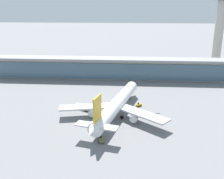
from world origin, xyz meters
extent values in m
plane|color=slate|center=(0.00, 0.00, 0.00)|extent=(1200.00, 1200.00, 0.00)
cylinder|color=white|center=(3.41, 0.96, 5.77)|extent=(19.81, 57.47, 6.08)
cone|color=white|center=(10.94, 31.33, 5.77)|extent=(7.11, 6.75, 5.96)
cone|color=white|center=(-4.06, -29.10, 6.38)|extent=(6.93, 7.82, 5.48)
cube|color=black|center=(10.10, 27.95, 6.83)|extent=(5.04, 3.54, 0.73)
cube|color=#B7BABF|center=(-10.60, -1.02, 4.71)|extent=(27.05, 12.05, 0.73)
cube|color=#B7BABF|center=(14.86, -7.34, 4.71)|extent=(24.42, 21.99, 0.73)
cylinder|color=silver|center=(-7.69, -2.37, 2.61)|extent=(4.32, 5.09, 3.36)
cylinder|color=silver|center=(11.65, -7.17, 2.61)|extent=(4.32, 5.09, 3.36)
cube|color=gold|center=(-2.79, -23.98, 13.53)|extent=(2.48, 7.30, 9.44)
cube|color=#B7BABF|center=(-3.04, -25.00, 6.68)|extent=(17.40, 8.52, 0.52)
cylinder|color=black|center=(-0.61, -1.28, 0.73)|extent=(1.58, 1.73, 1.47)
cylinder|color=black|center=(5.91, -2.90, 0.73)|extent=(1.58, 1.73, 1.47)
cylinder|color=black|center=(8.97, 23.36, 0.73)|extent=(1.58, 1.73, 1.47)
cube|color=yellow|center=(14.14, 13.18, 0.90)|extent=(3.00, 3.07, 0.90)
cube|color=black|center=(13.94, 12.96, 1.70)|extent=(0.99, 0.99, 0.70)
cylinder|color=black|center=(14.29, 14.38, 0.45)|extent=(0.82, 0.85, 0.90)
cylinder|color=black|center=(15.33, 13.41, 0.45)|extent=(0.82, 0.85, 0.90)
cylinder|color=black|center=(12.95, 12.95, 0.45)|extent=(0.82, 0.85, 0.90)
cylinder|color=black|center=(14.00, 11.98, 0.45)|extent=(0.82, 0.85, 0.90)
cube|color=olive|center=(-11.35, 4.76, 1.20)|extent=(2.93, 3.08, 1.50)
cylinder|color=silver|center=(-15.50, 7.16, 1.90)|extent=(5.90, 4.62, 2.10)
cylinder|color=black|center=(-11.62, 6.20, 0.45)|extent=(0.92, 0.69, 0.90)
cylinder|color=black|center=(-12.72, 4.28, 0.45)|extent=(0.92, 0.69, 0.90)
cylinder|color=black|center=(-16.56, 9.04, 0.45)|extent=(0.92, 0.69, 0.90)
cylinder|color=black|center=(-17.66, 7.13, 0.45)|extent=(0.92, 0.69, 0.90)
cube|color=#B21E1E|center=(20.15, 1.36, 0.75)|extent=(4.73, 4.60, 0.60)
cube|color=black|center=(21.92, -0.30, 1.84)|extent=(3.50, 3.37, 1.72)
cylinder|color=black|center=(21.94, 0.81, 0.45)|extent=(0.85, 0.82, 0.90)
cylinder|color=black|center=(20.81, -0.39, 0.45)|extent=(0.85, 0.82, 0.90)
cylinder|color=black|center=(19.50, 3.12, 0.45)|extent=(0.85, 0.82, 0.90)
cylinder|color=black|center=(18.36, 1.91, 0.45)|extent=(0.85, 0.82, 0.90)
cube|color=olive|center=(-1.49, -24.70, 0.75)|extent=(2.91, 5.09, 0.60)
cube|color=black|center=(-2.08, -22.34, 1.84)|extent=(1.83, 4.05, 1.72)
cylinder|color=black|center=(-2.70, -23.27, 0.45)|extent=(0.49, 0.94, 0.90)
cylinder|color=black|center=(-1.10, -22.87, 0.45)|extent=(0.49, 0.94, 0.90)
cylinder|color=black|center=(-1.89, -26.53, 0.45)|extent=(0.49, 0.94, 0.90)
cylinder|color=black|center=(-0.28, -26.13, 0.45)|extent=(0.49, 0.94, 0.90)
cube|color=#B2ADA3|center=(0.00, 65.31, 7.00)|extent=(180.00, 8.00, 14.00)
cube|color=slate|center=(0.00, 61.01, 6.30)|extent=(176.40, 0.50, 11.20)
cube|color=gray|center=(0.00, 63.31, 14.60)|extent=(183.60, 12.80, 1.20)
cylinder|color=#B2ADA3|center=(73.15, 86.08, 26.64)|extent=(6.40, 6.40, 53.28)
camera|label=1|loc=(9.56, -116.92, 51.72)|focal=42.75mm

